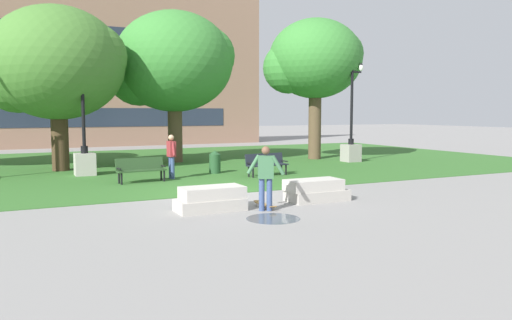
% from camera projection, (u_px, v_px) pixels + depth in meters
% --- Properties ---
extents(ground_plane, '(140.00, 140.00, 0.00)m').
position_uv_depth(ground_plane, '(221.00, 195.00, 15.72)').
color(ground_plane, gray).
extents(grass_lawn, '(40.00, 20.00, 0.02)m').
position_uv_depth(grass_lawn, '(146.00, 165.00, 24.67)').
color(grass_lawn, '#336628').
rests_on(grass_lawn, ground).
extents(concrete_block_center, '(1.80, 0.90, 0.64)m').
position_uv_depth(concrete_block_center, '(211.00, 199.00, 13.15)').
color(concrete_block_center, '#B2ADA3').
rests_on(concrete_block_center, ground).
extents(concrete_block_left, '(1.86, 0.90, 0.64)m').
position_uv_depth(concrete_block_left, '(316.00, 191.00, 14.60)').
color(concrete_block_left, '#B2ADA3').
rests_on(concrete_block_left, ground).
extents(person_skateboarder, '(0.86, 0.70, 1.71)m').
position_uv_depth(person_skateboarder, '(266.00, 174.00, 13.07)').
color(person_skateboarder, '#384C7A').
rests_on(person_skateboarder, ground).
extents(skateboard, '(0.26, 1.02, 0.14)m').
position_uv_depth(skateboard, '(265.00, 205.00, 13.55)').
color(skateboard, olive).
rests_on(skateboard, ground).
extents(puddle, '(1.33, 1.33, 0.01)m').
position_uv_depth(puddle, '(273.00, 218.00, 12.20)').
color(puddle, '#47515B').
rests_on(puddle, ground).
extents(park_bench_near_left, '(1.85, 0.74, 0.90)m').
position_uv_depth(park_bench_near_left, '(266.00, 163.00, 20.26)').
color(park_bench_near_left, '#1E232D').
rests_on(park_bench_near_left, grass_lawn).
extents(park_bench_near_right, '(1.84, 0.69, 0.90)m').
position_uv_depth(park_bench_near_right, '(141.00, 168.00, 18.35)').
color(park_bench_near_right, '#284723').
rests_on(park_bench_near_right, grass_lawn).
extents(lamp_post_right, '(1.32, 0.80, 5.09)m').
position_uv_depth(lamp_post_right, '(84.00, 150.00, 20.36)').
color(lamp_post_right, '#ADA89E').
rests_on(lamp_post_right, grass_lawn).
extents(lamp_post_center, '(1.32, 0.80, 5.14)m').
position_uv_depth(lamp_post_center, '(351.00, 142.00, 25.96)').
color(lamp_post_center, gray).
rests_on(lamp_post_center, grass_lawn).
extents(tree_far_right, '(5.32, 5.07, 7.62)m').
position_uv_depth(tree_far_right, '(314.00, 60.00, 27.09)').
color(tree_far_right, brown).
rests_on(tree_far_right, grass_lawn).
extents(tree_far_left, '(6.29, 5.99, 7.68)m').
position_uv_depth(tree_far_left, '(172.00, 63.00, 25.36)').
color(tree_far_left, brown).
rests_on(tree_far_left, grass_lawn).
extents(tree_near_left, '(6.07, 5.78, 7.16)m').
position_uv_depth(tree_near_left, '(55.00, 65.00, 21.62)').
color(tree_near_left, '#42301E').
rests_on(tree_near_left, grass_lawn).
extents(trash_bin, '(0.49, 0.49, 0.96)m').
position_uv_depth(trash_bin, '(215.00, 162.00, 21.07)').
color(trash_bin, '#234C28').
rests_on(trash_bin, grass_lawn).
extents(person_bystander_near_lawn, '(0.28, 0.62, 1.71)m').
position_uv_depth(person_bystander_near_lawn, '(171.00, 154.00, 19.28)').
color(person_bystander_near_lawn, '#384C7A').
rests_on(person_bystander_near_lawn, grass_lawn).
extents(building_facade_distant, '(26.54, 1.03, 13.26)m').
position_uv_depth(building_facade_distant, '(96.00, 58.00, 36.98)').
color(building_facade_distant, '#8E6B56').
rests_on(building_facade_distant, ground).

